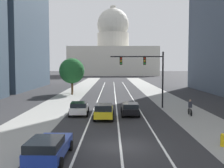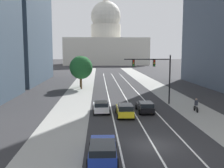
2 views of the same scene
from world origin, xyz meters
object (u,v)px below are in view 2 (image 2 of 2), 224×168
(cyclist, at_px, (196,105))
(car_black, at_px, (145,106))
(capitol_building, at_px, (106,43))
(car_white, at_px, (101,107))
(street_tree_near_left, at_px, (80,65))
(street_tree_mid_left, at_px, (81,68))
(traffic_signal_mast, at_px, (156,70))
(car_blue, at_px, (103,149))
(car_yellow, at_px, (125,110))

(cyclist, bearing_deg, car_black, 90.47)
(capitol_building, distance_m, cyclist, 123.03)
(car_white, bearing_deg, cyclist, -93.59)
(car_black, relative_size, cyclist, 2.61)
(capitol_building, distance_m, car_white, 122.60)
(car_white, bearing_deg, street_tree_near_left, 7.37)
(car_black, height_order, cyclist, cyclist)
(car_black, height_order, street_tree_mid_left, street_tree_mid_left)
(traffic_signal_mast, bearing_deg, cyclist, -52.48)
(car_white, distance_m, cyclist, 12.05)
(car_blue, distance_m, street_tree_mid_left, 35.77)
(capitol_building, xyz_separation_m, car_blue, (-4.17, -136.45, -11.57))
(car_blue, height_order, traffic_signal_mast, traffic_signal_mast)
(cyclist, bearing_deg, street_tree_near_left, 34.81)
(cyclist, bearing_deg, car_white, 90.05)
(car_white, height_order, street_tree_near_left, street_tree_near_left)
(car_blue, xyz_separation_m, street_tree_mid_left, (-3.77, 35.38, 3.63))
(car_black, height_order, car_yellow, car_yellow)
(car_yellow, xyz_separation_m, cyclist, (9.28, 2.04, 0.03))
(car_yellow, height_order, cyclist, cyclist)
(capitol_building, distance_m, car_yellow, 124.82)
(car_blue, xyz_separation_m, car_white, (0.01, 14.47, -0.00))
(car_black, xyz_separation_m, car_white, (-5.55, 0.16, 0.01))
(car_white, xyz_separation_m, car_yellow, (2.77, -2.30, 0.06))
(car_blue, bearing_deg, traffic_signal_mast, -21.16)
(car_blue, height_order, cyclist, cyclist)
(car_white, relative_size, cyclist, 2.46)
(car_white, xyz_separation_m, street_tree_near_left, (-4.16, 24.17, 3.96))
(car_yellow, height_order, street_tree_mid_left, street_tree_mid_left)
(street_tree_near_left, relative_size, street_tree_mid_left, 1.00)
(capitol_building, height_order, car_black, capitol_building)
(car_blue, relative_size, traffic_signal_mast, 0.67)
(car_black, relative_size, car_blue, 0.95)
(street_tree_mid_left, bearing_deg, car_blue, -83.92)
(street_tree_near_left, xyz_separation_m, street_tree_mid_left, (0.38, -3.26, -0.33))
(traffic_signal_mast, distance_m, street_tree_near_left, 22.72)
(traffic_signal_mast, height_order, street_tree_near_left, traffic_signal_mast)
(car_blue, relative_size, cyclist, 2.76)
(cyclist, bearing_deg, car_blue, 140.94)
(capitol_building, bearing_deg, cyclist, -86.31)
(car_black, xyz_separation_m, traffic_signal_mast, (2.47, 5.16, 4.24))
(car_blue, bearing_deg, car_white, 1.21)
(cyclist, bearing_deg, capitol_building, 4.93)
(car_black, bearing_deg, car_yellow, 127.99)
(street_tree_near_left, bearing_deg, cyclist, -56.43)
(street_tree_near_left, bearing_deg, car_black, -68.25)
(traffic_signal_mast, height_order, street_tree_mid_left, traffic_signal_mast)
(capitol_building, xyz_separation_m, street_tree_mid_left, (-7.94, -101.07, -7.94))
(car_blue, relative_size, street_tree_mid_left, 0.71)
(street_tree_near_left, bearing_deg, car_white, -80.23)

